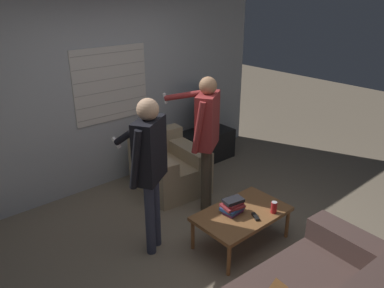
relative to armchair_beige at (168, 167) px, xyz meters
name	(u,v)px	position (x,y,z in m)	size (l,w,h in m)	color
ground_plane	(211,246)	(-0.45, -1.33, -0.31)	(16.00, 16.00, 0.00)	#7F705B
wall_back	(108,93)	(-0.44, 0.70, 0.97)	(5.20, 0.08, 2.55)	#ADB2B7
armchair_beige	(168,167)	(0.00, 0.00, 0.00)	(0.86, 0.98, 0.75)	tan
coffee_table	(242,215)	(-0.16, -1.50, 0.04)	(1.00, 0.61, 0.39)	brown
tv_stand	(206,145)	(1.03, 0.36, -0.07)	(0.84, 0.50, 0.47)	black
tv	(206,112)	(1.03, 0.36, 0.48)	(0.71, 0.65, 0.63)	black
person_left_standing	(149,159)	(-0.94, -0.95, 0.74)	(0.51, 0.77, 1.66)	#33384C
person_right_standing	(206,129)	(0.02, -0.73, 0.76)	(0.53, 0.86, 1.68)	#4C4233
book_stack	(233,206)	(-0.24, -1.43, 0.16)	(0.25, 0.21, 0.16)	#75387F
soda_can	(274,207)	(0.09, -1.72, 0.14)	(0.07, 0.07, 0.13)	red
spare_remote	(255,217)	(-0.13, -1.65, 0.09)	(0.10, 0.13, 0.02)	black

